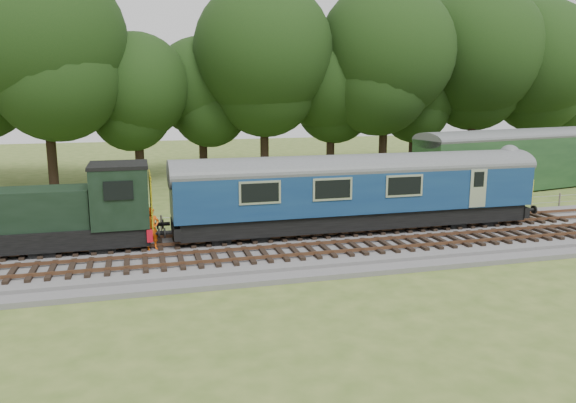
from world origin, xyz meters
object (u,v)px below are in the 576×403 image
object	(u,v)px
shunter_loco	(55,214)
worker	(152,229)
dmu_railcar	(358,186)
parked_coach	(517,157)

from	to	relation	value
shunter_loco	worker	xyz separation A→B (m)	(4.00, -0.88, -0.69)
dmu_railcar	parked_coach	world-z (taller)	parked_coach
dmu_railcar	shunter_loco	bearing A→B (deg)	180.00
worker	parked_coach	world-z (taller)	parked_coach
worker	parked_coach	distance (m)	28.48
parked_coach	dmu_railcar	bearing A→B (deg)	-160.63
worker	dmu_railcar	bearing A→B (deg)	-16.37
dmu_railcar	parked_coach	size ratio (longest dim) A/B	1.04
dmu_railcar	parked_coach	bearing A→B (deg)	30.73
parked_coach	shunter_loco	bearing A→B (deg)	-173.52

